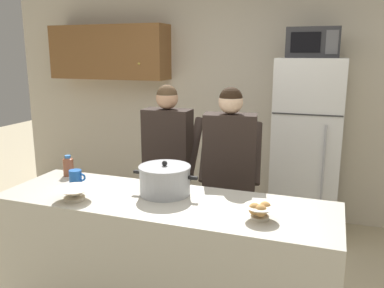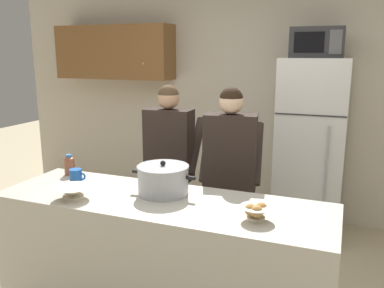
% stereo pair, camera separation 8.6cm
% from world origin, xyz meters
% --- Properties ---
extents(back_wall_unit, '(6.00, 0.48, 2.60)m').
position_xyz_m(back_wall_unit, '(-0.23, 2.27, 1.38)').
color(back_wall_unit, beige).
rests_on(back_wall_unit, ground).
extents(kitchen_island, '(2.20, 0.68, 0.92)m').
position_xyz_m(kitchen_island, '(0.00, 0.00, 0.46)').
color(kitchen_island, '#BCB7A8').
rests_on(kitchen_island, ground).
extents(refrigerator, '(0.64, 0.68, 1.80)m').
position_xyz_m(refrigerator, '(0.76, 1.85, 0.90)').
color(refrigerator, white).
rests_on(refrigerator, ground).
extents(microwave, '(0.48, 0.37, 0.28)m').
position_xyz_m(microwave, '(0.76, 1.83, 1.94)').
color(microwave, '#2D2D30').
rests_on(microwave, refrigerator).
extents(person_near_pot, '(0.49, 0.41, 1.59)m').
position_xyz_m(person_near_pot, '(-0.32, 0.85, 0.98)').
color(person_near_pot, '#33384C').
rests_on(person_near_pot, ground).
extents(person_by_sink, '(0.54, 0.47, 1.59)m').
position_xyz_m(person_by_sink, '(0.25, 0.72, 0.99)').
color(person_by_sink, '#33384C').
rests_on(person_by_sink, ground).
extents(cooking_pot, '(0.46, 0.35, 0.23)m').
position_xyz_m(cooking_pot, '(-0.03, 0.11, 1.02)').
color(cooking_pot, '#ADAFB5').
rests_on(cooking_pot, kitchen_island).
extents(coffee_mug, '(0.13, 0.09, 0.10)m').
position_xyz_m(coffee_mug, '(-0.73, 0.10, 0.97)').
color(coffee_mug, '#1E59B2').
rests_on(coffee_mug, kitchen_island).
extents(bread_bowl, '(0.19, 0.19, 0.10)m').
position_xyz_m(bread_bowl, '(0.64, -0.10, 0.97)').
color(bread_bowl, beige).
rests_on(bread_bowl, kitchen_island).
extents(empty_bowl, '(0.24, 0.24, 0.08)m').
position_xyz_m(empty_bowl, '(-0.54, -0.19, 0.97)').
color(empty_bowl, beige).
rests_on(empty_bowl, kitchen_island).
extents(bottle_near_edge, '(0.08, 0.08, 0.16)m').
position_xyz_m(bottle_near_edge, '(-0.90, 0.23, 1.00)').
color(bottle_near_edge, brown).
rests_on(bottle_near_edge, kitchen_island).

